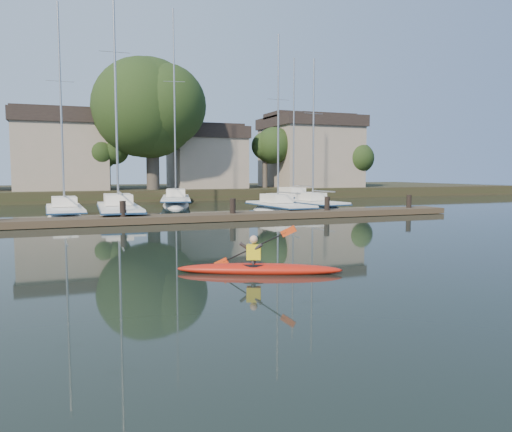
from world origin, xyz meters
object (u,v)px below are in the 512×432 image
object	(u,v)px
sailboat_6	(176,207)
sailboat_7	(294,204)
kayak	(258,267)
sailboat_4	(314,212)
sailboat_1	(65,220)
sailboat_2	(119,220)
dock	(180,218)
sailboat_3	(279,215)

from	to	relation	value
sailboat_6	sailboat_7	world-z (taller)	sailboat_6
sailboat_6	kayak	bearing A→B (deg)	-85.37
sailboat_4	sailboat_7	bearing A→B (deg)	66.38
sailboat_1	sailboat_6	size ratio (longest dim) A/B	0.82
sailboat_2	sailboat_4	world-z (taller)	sailboat_2
dock	sailboat_4	world-z (taller)	sailboat_4
sailboat_4	sailboat_2	bearing A→B (deg)	176.76
kayak	sailboat_3	xyz separation A→B (m)	(8.46, 18.00, -0.36)
sailboat_1	sailboat_6	xyz separation A→B (m)	(8.43, 8.35, -0.01)
sailboat_1	sailboat_7	xyz separation A→B (m)	(19.01, 8.20, -0.02)
kayak	sailboat_2	xyz separation A→B (m)	(-1.84, 18.37, -0.38)
sailboat_3	sailboat_4	world-z (taller)	sailboat_3
kayak	sailboat_6	distance (m)	28.03
sailboat_4	sailboat_7	distance (m)	8.54
sailboat_2	sailboat_7	distance (m)	18.49
sailboat_3	sailboat_4	distance (m)	3.65
kayak	sailboat_3	bearing A→B (deg)	88.56
kayak	sailboat_4	distance (m)	22.76
kayak	dock	xyz separation A→B (m)	(0.97, 14.25, 0.03)
sailboat_6	sailboat_1	bearing A→B (deg)	-123.34
sailboat_7	sailboat_6	bearing A→B (deg)	174.57
dock	sailboat_6	distance (m)	13.81
sailboat_2	sailboat_7	bearing A→B (deg)	32.06
dock	sailboat_4	distance (m)	12.03
sailboat_3	sailboat_7	size ratio (longest dim) A/B	0.93
sailboat_3	dock	bearing A→B (deg)	-157.30
kayak	sailboat_3	distance (m)	19.89
sailboat_3	sailboat_4	xyz separation A→B (m)	(3.35, 1.45, -0.00)
sailboat_3	sailboat_6	distance (m)	10.96
sailboat_6	sailboat_2	bearing A→B (deg)	-107.88
dock	sailboat_6	xyz separation A→B (m)	(2.60, 13.56, -0.40)
kayak	dock	size ratio (longest dim) A/B	0.13
sailboat_3	sailboat_6	size ratio (longest dim) A/B	0.76
sailboat_6	sailboat_7	xyz separation A→B (m)	(10.58, -0.14, -0.01)
dock	sailboat_3	bearing A→B (deg)	26.59
sailboat_1	sailboat_7	distance (m)	20.70
sailboat_3	sailboat_7	xyz separation A→B (m)	(5.68, 9.66, -0.02)
sailboat_6	sailboat_3	bearing A→B (deg)	-51.53
sailboat_1	sailboat_4	world-z (taller)	sailboat_1
sailboat_1	sailboat_3	world-z (taller)	sailboat_1
dock	sailboat_7	bearing A→B (deg)	45.52
sailboat_1	sailboat_3	xyz separation A→B (m)	(13.33, -1.46, -0.00)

